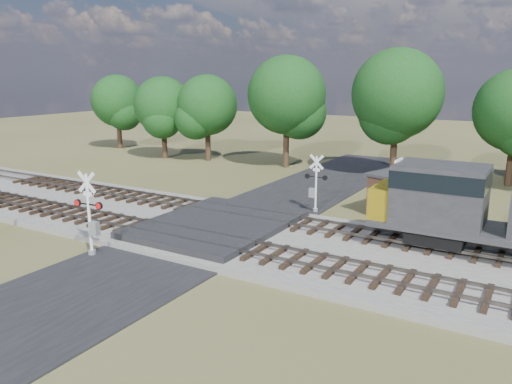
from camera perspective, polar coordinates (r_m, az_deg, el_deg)
The scene contains 10 objects.
ground at distance 27.45m, azimuth -5.05°, elevation -4.81°, with size 160.00×160.00×0.00m, color #464525.
ballast_bed at distance 23.80m, azimuth 15.89°, elevation -7.79°, with size 140.00×10.00×0.30m, color gray.
road at distance 27.44m, azimuth -5.05°, elevation -4.73°, with size 7.00×60.00×0.08m, color black.
crossing_panel at distance 27.75m, azimuth -4.46°, elevation -3.92°, with size 7.00×9.00×0.62m, color #262628.
track_near at distance 24.09m, azimuth -1.76°, elevation -6.34°, with size 140.00×2.60×0.33m.
track_far at distance 28.23m, azimuth 3.68°, elevation -3.39°, with size 140.00×2.60×0.33m.
crossing_signal_near at distance 24.87m, azimuth -18.34°, elevation -3.23°, with size 1.67×0.38×4.14m.
crossing_signal_far at distance 31.39m, azimuth 6.73°, elevation 0.39°, with size 1.50×0.32×3.72m.
equipment_shed at distance 31.87m, azimuth 16.97°, elevation -0.28°, with size 4.88×4.88×2.66m.
treeline at distance 42.01m, azimuth 25.02°, elevation 9.43°, with size 80.84×9.81×11.88m.
Camera 1 is at (15.30, -21.15, 8.49)m, focal length 35.00 mm.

